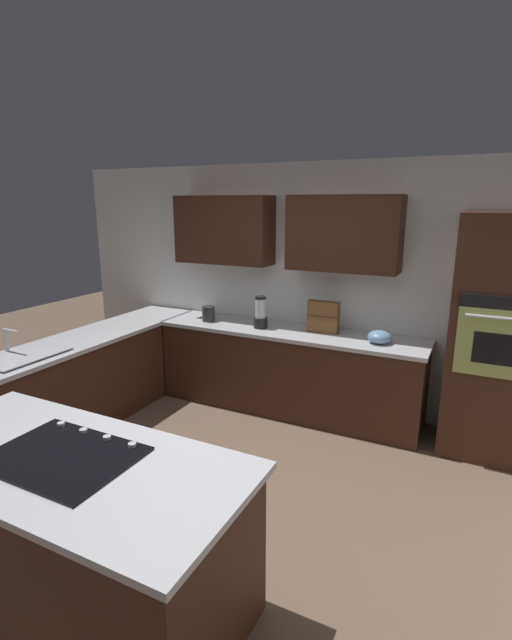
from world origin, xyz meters
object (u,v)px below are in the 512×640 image
at_px(wall_oven, 500,339).
at_px(kettle, 208,314).
at_px(blender, 261,314).
at_px(spice_rack, 323,317).
at_px(sink_unit, 22,355).
at_px(mixing_bowl, 379,337).
at_px(cooktop, 63,456).

xyz_separation_m(wall_oven, kettle, (2.90, 0.04, -0.08)).
relative_size(wall_oven, kettle, 12.66).
bearing_deg(blender, spice_rack, -169.06).
xyz_separation_m(sink_unit, spice_rack, (-2.08, -1.90, 0.14)).
xyz_separation_m(sink_unit, mixing_bowl, (-2.68, -1.77, 0.04)).
height_order(blender, mixing_bowl, blender).
relative_size(sink_unit, blender, 2.06).
xyz_separation_m(wall_oven, mixing_bowl, (1.00, 0.04, -0.10)).
distance_m(mixing_bowl, spice_rack, 0.62).
bearing_deg(cooktop, blender, -85.91).
relative_size(wall_oven, mixing_bowl, 9.53).
relative_size(cooktop, spice_rack, 2.34).
distance_m(blender, spice_rack, 0.66).
xyz_separation_m(cooktop, kettle, (0.85, -2.77, 0.08)).
height_order(sink_unit, cooktop, sink_unit).
height_order(cooktop, blender, blender).
bearing_deg(spice_rack, sink_unit, 42.44).
bearing_deg(spice_rack, blender, 10.94).
relative_size(wall_oven, spice_rack, 6.53).
xyz_separation_m(mixing_bowl, kettle, (1.90, 0.00, 0.02)).
xyz_separation_m(sink_unit, kettle, (-0.78, -1.77, 0.07)).
xyz_separation_m(blender, spice_rack, (-0.65, -0.13, 0.02)).
distance_m(cooktop, spice_rack, 2.94).
bearing_deg(sink_unit, spice_rack, -137.56).
bearing_deg(mixing_bowl, cooktop, 69.23).
bearing_deg(sink_unit, kettle, -113.68).
bearing_deg(cooktop, kettle, -72.99).
bearing_deg(wall_oven, spice_rack, -3.01).
relative_size(sink_unit, mixing_bowl, 3.15).
bearing_deg(spice_rack, wall_oven, 176.99).
distance_m(wall_oven, cooktop, 3.49).
bearing_deg(blender, kettle, 0.00).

